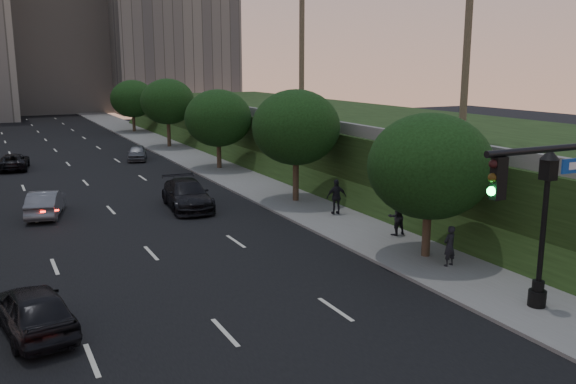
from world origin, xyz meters
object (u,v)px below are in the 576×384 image
sedan_near_left (33,309)px  sedan_near_right (187,195)px  pedestrian_a (449,246)px  sedan_mid_left (45,203)px  pedestrian_b (396,216)px  street_lamp (543,235)px  sedan_far_right (137,153)px  pedestrian_c (336,197)px  sedan_far_left (13,162)px

sedan_near_left → sedan_near_right: bearing=-132.9°
sedan_near_right → pedestrian_a: 16.23m
sedan_mid_left → pedestrian_b: bearing=154.4°
street_lamp → pedestrian_b: bearing=83.7°
sedan_near_left → sedan_far_right: bearing=-117.3°
pedestrian_a → pedestrian_c: bearing=-101.6°
sedan_far_left → pedestrian_c: bearing=129.2°
sedan_near_left → pedestrian_b: bearing=-176.8°
sedan_mid_left → sedan_far_left: bearing=-73.6°
pedestrian_b → sedan_far_right: bearing=-78.8°
sedan_far_left → pedestrian_b: pedestrian_b is taller
sedan_near_left → pedestrian_c: (15.96, 8.32, 0.32)m
sedan_far_left → sedan_near_right: (8.17, -18.65, 0.17)m
sedan_far_left → pedestrian_a: pedestrian_a is taller
sedan_mid_left → sedan_near_right: 7.65m
street_lamp → sedan_near_left: 16.49m
sedan_far_left → pedestrian_b: size_ratio=2.53×
sedan_near_right → pedestrian_b: 12.50m
pedestrian_b → pedestrian_c: 4.81m
sedan_near_left → sedan_mid_left: (1.85, 15.56, -0.06)m
street_lamp → pedestrian_a: 4.88m
sedan_mid_left → sedan_far_left: (-0.72, 16.93, -0.08)m
sedan_near_left → sedan_near_right: size_ratio=0.83×
street_lamp → sedan_mid_left: bearing=122.4°
street_lamp → sedan_mid_left: size_ratio=1.28×
sedan_near_right → pedestrian_b: size_ratio=3.05×
sedan_mid_left → pedestrian_b: size_ratio=2.41×
sedan_mid_left → pedestrian_c: size_ratio=2.30×
sedan_mid_left → sedan_far_right: (9.01, 17.25, -0.07)m
sedan_mid_left → pedestrian_a: pedestrian_a is taller
sedan_near_right → sedan_far_right: bearing=90.8°
sedan_mid_left → pedestrian_c: (14.11, -7.24, 0.38)m
sedan_mid_left → sedan_near_right: size_ratio=0.79×
street_lamp → pedestrian_c: size_ratio=2.94×
pedestrian_a → street_lamp: bearing=78.8°
sedan_near_right → pedestrian_c: (6.65, -5.52, 0.30)m
sedan_mid_left → sedan_near_right: sedan_near_right is taller
sedan_far_left → sedan_far_right: (9.73, 0.31, 0.01)m
pedestrian_a → pedestrian_b: size_ratio=0.92×
pedestrian_a → pedestrian_c: size_ratio=0.87×
pedestrian_b → sedan_near_right: bearing=-55.0°
street_lamp → sedan_far_right: (-4.48, 38.55, -1.98)m
sedan_far_left → sedan_near_left: bearing=95.7°
sedan_near_left → sedan_mid_left: size_ratio=1.05×
sedan_mid_left → pedestrian_c: bearing=166.8°
street_lamp → pedestrian_a: street_lamp is taller
sedan_far_right → pedestrian_a: 34.28m
sedan_far_left → street_lamp: bearing=118.1°
sedan_far_left → pedestrian_b: bearing=125.5°
sedan_far_left → sedan_far_right: sedan_far_right is taller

